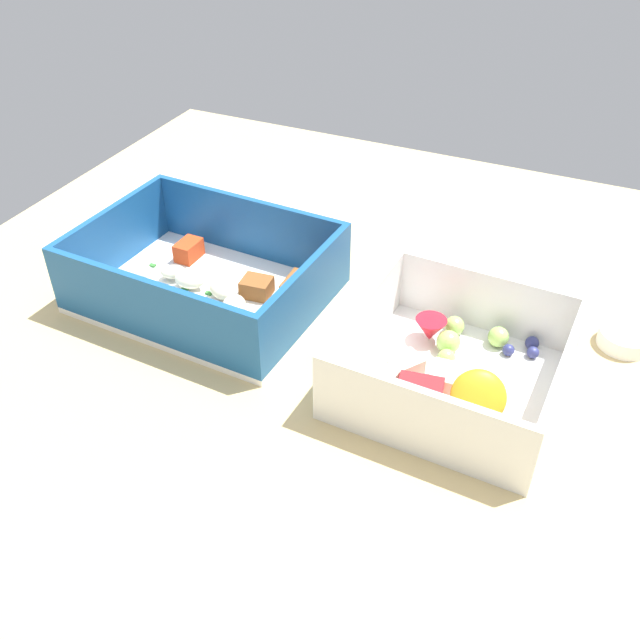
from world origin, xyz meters
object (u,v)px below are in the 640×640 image
Objects in this scene: pasta_container at (208,280)px; paper_cup_liner at (625,338)px; fruit_bowl at (451,367)px; candy_bar at (445,275)px.

pasta_container is 35.88cm from paper_cup_liner.
fruit_bowl is 14.76cm from candy_bar.
paper_cup_liner is (34.80, 8.63, -1.36)cm from pasta_container.
candy_bar is (18.55, 11.77, -1.47)cm from pasta_container.
fruit_bowl is at bearing -137.40° from paper_cup_liner.
fruit_bowl is 2.38× the size of candy_bar.
pasta_container reaches higher than fruit_bowl.
candy_bar is 1.64× the size of paper_cup_liner.
candy_bar is at bearing 169.07° from paper_cup_liner.
pasta_container is 22.02cm from candy_bar.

